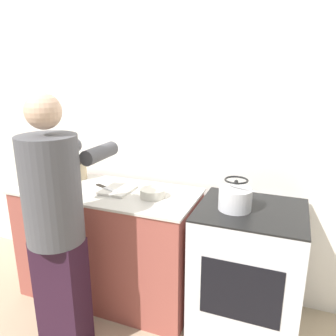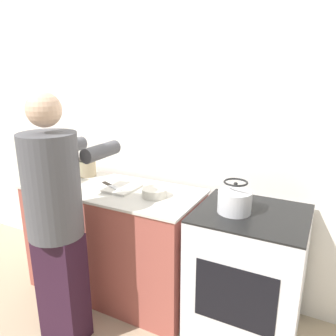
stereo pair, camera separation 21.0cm
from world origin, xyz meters
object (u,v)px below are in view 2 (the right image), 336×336
at_px(knife, 111,186).
at_px(kettle, 235,199).
at_px(bowl_prep, 154,193).
at_px(cutting_board, 117,187).
at_px(canister_jar, 87,167).
at_px(person, 57,216).
at_px(oven, 247,275).

height_order(knife, kettle, kettle).
bearing_deg(bowl_prep, cutting_board, 176.67).
relative_size(cutting_board, kettle, 1.44).
distance_m(cutting_board, bowl_prep, 0.33).
bearing_deg(knife, kettle, 21.26).
bearing_deg(canister_jar, person, -63.21).
xyz_separation_m(knife, kettle, (0.95, -0.01, 0.07)).
relative_size(cutting_board, bowl_prep, 1.73).
distance_m(knife, canister_jar, 0.41).
bearing_deg(oven, cutting_board, -179.45).
bearing_deg(knife, oven, 23.78).
bearing_deg(oven, bowl_prep, -177.54).
distance_m(person, cutting_board, 0.56).
relative_size(oven, person, 0.55).
xyz_separation_m(oven, person, (-1.06, -0.57, 0.43)).
relative_size(kettle, canister_jar, 1.33).
height_order(oven, cutting_board, cutting_board).
bearing_deg(kettle, canister_jar, 172.10).
bearing_deg(cutting_board, oven, 0.55).
xyz_separation_m(oven, canister_jar, (-1.42, 0.14, 0.52)).
height_order(cutting_board, knife, knife).
relative_size(person, canister_jar, 10.38).
distance_m(oven, canister_jar, 1.52).
xyz_separation_m(kettle, bowl_prep, (-0.58, 0.02, -0.06)).
bearing_deg(person, cutting_board, 84.67).
bearing_deg(knife, bowl_prep, 22.31).
relative_size(person, knife, 6.81).
height_order(person, kettle, person).
relative_size(person, bowl_prep, 9.41).
bearing_deg(person, kettle, 28.68).
distance_m(oven, kettle, 0.54).
xyz_separation_m(person, bowl_prep, (0.39, 0.54, 0.04)).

